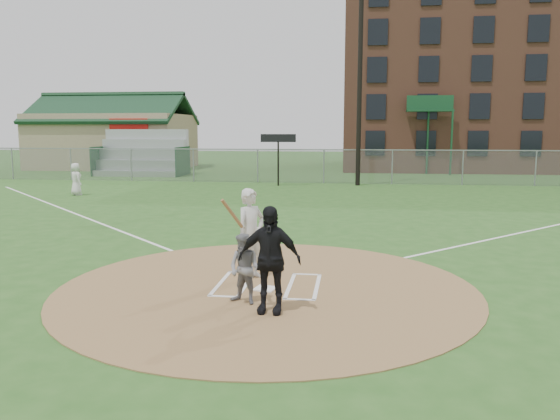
# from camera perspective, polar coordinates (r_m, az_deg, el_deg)

# --- Properties ---
(ground) EXTENTS (140.00, 140.00, 0.00)m
(ground) POSITION_cam_1_polar(r_m,az_deg,el_deg) (11.13, -1.36, -8.13)
(ground) COLOR #29571D
(ground) RESTS_ON ground
(dirt_circle) EXTENTS (8.40, 8.40, 0.02)m
(dirt_circle) POSITION_cam_1_polar(r_m,az_deg,el_deg) (11.13, -1.36, -8.08)
(dirt_circle) COLOR #987448
(dirt_circle) RESTS_ON ground
(home_plate) EXTENTS (0.48, 0.48, 0.03)m
(home_plate) POSITION_cam_1_polar(r_m,az_deg,el_deg) (10.97, -1.56, -8.20)
(home_plate) COLOR white
(home_plate) RESTS_ON dirt_circle
(foul_line_third) EXTENTS (17.04, 17.04, 0.01)m
(foul_line_third) POSITION_cam_1_polar(r_m,az_deg,el_deg) (22.48, -20.87, -0.25)
(foul_line_third) COLOR white
(foul_line_third) RESTS_ON ground
(catcher) EXTENTS (0.76, 0.69, 1.29)m
(catcher) POSITION_cam_1_polar(r_m,az_deg,el_deg) (9.97, -3.72, -6.15)
(catcher) COLOR gray
(catcher) RESTS_ON dirt_circle
(umpire) EXTENTS (1.12, 0.52, 1.87)m
(umpire) POSITION_cam_1_polar(r_m,az_deg,el_deg) (9.42, -1.12, -5.18)
(umpire) COLOR black
(umpire) RESTS_ON dirt_circle
(ondeck_player) EXTENTS (0.91, 0.87, 1.57)m
(ondeck_player) POSITION_cam_1_polar(r_m,az_deg,el_deg) (28.37, -20.55, 3.04)
(ondeck_player) COLOR silver
(ondeck_player) RESTS_ON ground
(batters_boxes) EXTENTS (2.08, 1.88, 0.01)m
(batters_boxes) POSITION_cam_1_polar(r_m,az_deg,el_deg) (11.27, -1.24, -7.80)
(batters_boxes) COLOR white
(batters_boxes) RESTS_ON dirt_circle
(batter_at_plate) EXTENTS (0.92, 1.07, 1.93)m
(batter_at_plate) POSITION_cam_1_polar(r_m,az_deg,el_deg) (11.59, -3.06, -2.47)
(batter_at_plate) COLOR silver
(batter_at_plate) RESTS_ON dirt_circle
(outfield_fence) EXTENTS (56.08, 0.08, 2.03)m
(outfield_fence) POSITION_cam_1_polar(r_m,az_deg,el_deg) (32.66, 4.60, 4.59)
(outfield_fence) COLOR slate
(outfield_fence) RESTS_ON ground
(bleachers) EXTENTS (6.08, 3.20, 3.20)m
(bleachers) POSITION_cam_1_polar(r_m,az_deg,el_deg) (39.59, -14.30, 5.85)
(bleachers) COLOR #B7BABF
(bleachers) RESTS_ON ground
(clubhouse) EXTENTS (12.20, 8.71, 6.23)m
(clubhouse) POSITION_cam_1_polar(r_m,az_deg,el_deg) (47.77, -16.91, 7.10)
(clubhouse) COLOR tan
(clubhouse) RESTS_ON ground
(brick_warehouse) EXTENTS (30.00, 17.17, 15.00)m
(brick_warehouse) POSITION_cam_1_polar(r_m,az_deg,el_deg) (50.77, 24.51, 12.54)
(brick_warehouse) COLOR brown
(brick_warehouse) RESTS_ON ground
(light_pole) EXTENTS (1.20, 0.30, 12.22)m
(light_pole) POSITION_cam_1_polar(r_m,az_deg,el_deg) (31.73, 8.36, 14.53)
(light_pole) COLOR black
(light_pole) RESTS_ON ground
(scoreboard_sign) EXTENTS (2.00, 0.10, 2.93)m
(scoreboard_sign) POSITION_cam_1_polar(r_m,az_deg,el_deg) (31.03, -0.19, 6.95)
(scoreboard_sign) COLOR black
(scoreboard_sign) RESTS_ON ground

